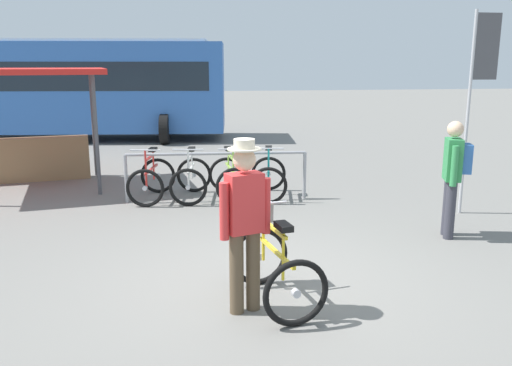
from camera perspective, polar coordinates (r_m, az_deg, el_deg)
The scene contains 12 objects.
ground_plane at distance 6.14m, azimuth 0.72°, elevation -10.49°, with size 80.00×80.00×0.00m, color slate.
bike_rack_rail at distance 9.45m, azimuth -4.24°, elevation 2.03°, with size 3.20×0.26×0.88m.
racked_bike_red at distance 9.74m, azimuth -11.04°, elevation 0.36°, with size 0.86×1.20×0.97m.
racked_bike_white at distance 9.69m, azimuth -6.92°, elevation 0.45°, with size 0.81×1.16×0.97m.
racked_bike_lime at distance 9.69m, azimuth -2.78°, elevation 0.53°, with size 0.71×1.12×0.97m.
racked_bike_teal at distance 9.74m, azimuth 1.34°, elevation 0.61°, with size 0.84×1.20×0.97m.
featured_bicycle at distance 5.56m, azimuth 1.71°, elevation -7.62°, with size 0.84×1.25×1.09m.
person_with_featured_bike at distance 5.15m, azimuth -1.21°, elevation -3.89°, with size 0.51×0.32×1.72m.
pedestrian_with_backpack at distance 7.88m, azimuth 20.27°, elevation 1.12°, with size 0.41×0.51×1.64m.
bus_distant at distance 18.12m, azimuth -19.76°, elevation 9.90°, with size 10.21×4.12×3.08m.
market_stall at distance 11.49m, azimuth -23.46°, elevation 6.61°, with size 3.44×2.78×2.30m.
banner_flag at distance 9.17m, azimuth 22.65°, elevation 10.62°, with size 0.44×0.05×3.20m.
Camera 1 is at (-0.93, -5.56, 2.43)m, focal length 37.60 mm.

